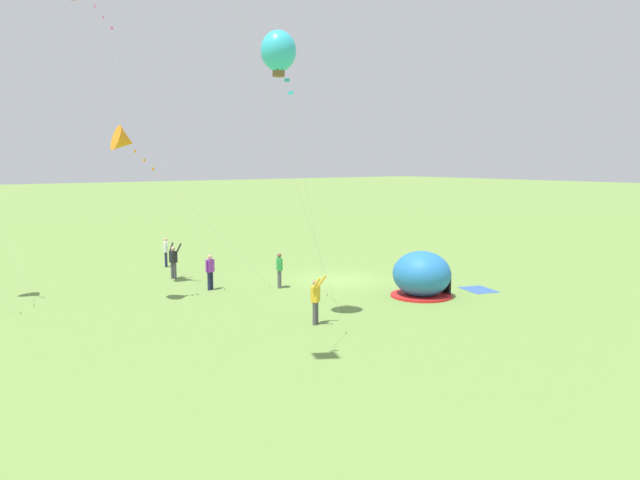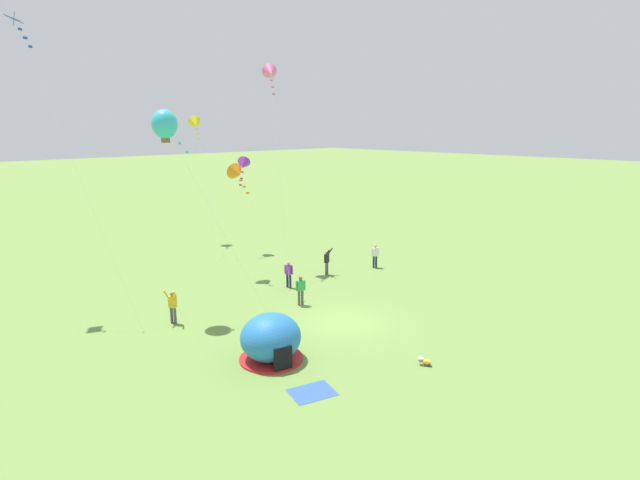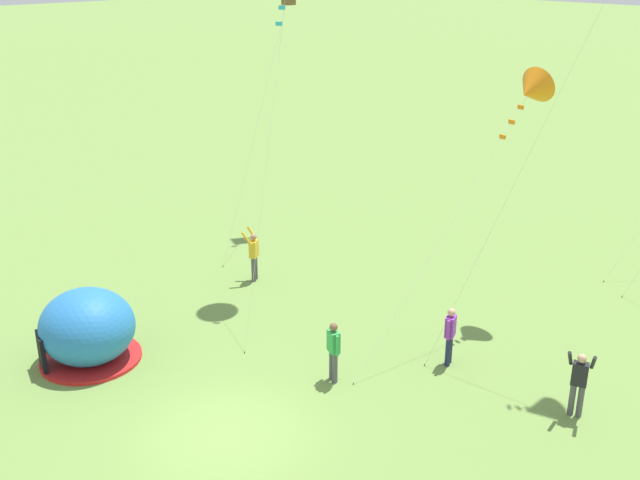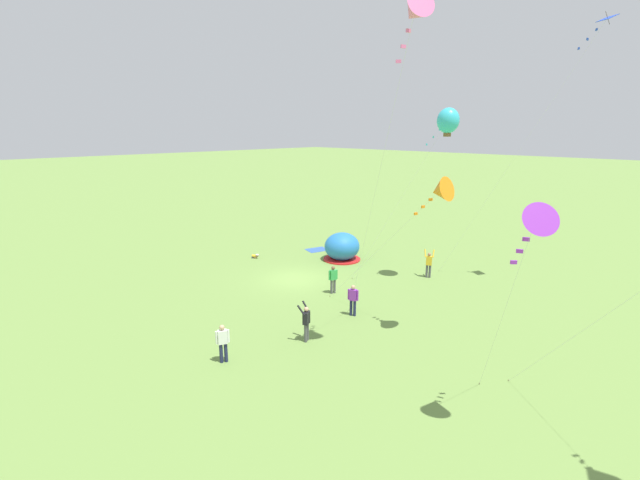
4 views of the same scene
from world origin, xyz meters
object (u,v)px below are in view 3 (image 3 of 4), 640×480
object	(u,v)px
person_far_back	(579,381)
kite_orange	(531,90)
person_center_field	(254,254)
person_with_toddler	(333,349)
popup_tent	(87,328)
person_watching_sky	(450,333)

from	to	relation	value
person_far_back	kite_orange	size ratio (longest dim) A/B	0.25
person_center_field	person_with_toddler	distance (m)	7.07
popup_tent	person_center_field	xyz separation A→B (m)	(-1.10, 6.79, 0.00)
popup_tent	person_far_back	size ratio (longest dim) A/B	1.49
person_far_back	kite_orange	world-z (taller)	kite_orange
person_far_back	person_watching_sky	bearing A→B (deg)	-175.51
popup_tent	person_center_field	bearing A→B (deg)	99.19
popup_tent	person_far_back	bearing A→B (deg)	34.63
person_center_field	person_far_back	size ratio (longest dim) A/B	1.00
person_center_field	person_with_toddler	xyz separation A→B (m)	(6.58, -2.57, -0.03)
popup_tent	person_watching_sky	world-z (taller)	popup_tent
popup_tent	person_watching_sky	distance (m)	10.06
person_center_field	person_with_toddler	size ratio (longest dim) A/B	1.10
kite_orange	person_with_toddler	bearing A→B (deg)	-96.61
person_center_field	person_with_toddler	bearing A→B (deg)	-21.35
person_watching_sky	kite_orange	size ratio (longest dim) A/B	0.22
person_with_toddler	person_watching_sky	bearing A→B (deg)	61.47
person_center_field	person_watching_sky	xyz separation A→B (m)	(8.18, 0.36, -0.03)
popup_tent	kite_orange	size ratio (longest dim) A/B	0.37
popup_tent	person_with_toddler	bearing A→B (deg)	37.54
person_with_toddler	popup_tent	bearing A→B (deg)	-142.46
person_with_toddler	kite_orange	world-z (taller)	kite_orange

